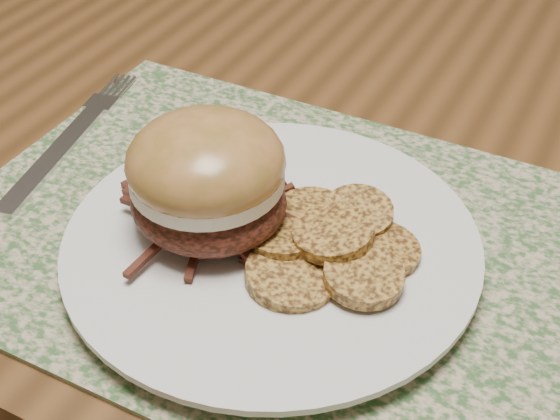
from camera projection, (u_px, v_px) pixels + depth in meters
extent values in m
cube|color=brown|center=(247.00, 56.00, 0.79)|extent=(1.50, 0.90, 0.04)
cylinder|color=brown|center=(44.00, 64.00, 1.54)|extent=(0.06, 0.06, 0.71)
cube|color=#375D2F|center=(276.00, 238.00, 0.54)|extent=(0.45, 0.33, 0.00)
cylinder|color=silver|center=(272.00, 246.00, 0.52)|extent=(0.26, 0.26, 0.02)
ellipsoid|color=black|center=(209.00, 200.00, 0.51)|extent=(0.14, 0.13, 0.04)
cylinder|color=beige|center=(207.00, 175.00, 0.50)|extent=(0.13, 0.13, 0.01)
ellipsoid|color=#9F6734|center=(206.00, 162.00, 0.49)|extent=(0.13, 0.13, 0.06)
cylinder|color=#B28134|center=(311.00, 213.00, 0.53)|extent=(0.06, 0.06, 0.01)
cylinder|color=#B28134|center=(358.00, 213.00, 0.52)|extent=(0.07, 0.07, 0.02)
cylinder|color=#B28134|center=(380.00, 249.00, 0.50)|extent=(0.07, 0.07, 0.01)
cylinder|color=#B28134|center=(281.00, 237.00, 0.50)|extent=(0.06, 0.07, 0.02)
cylinder|color=#B28134|center=(333.00, 233.00, 0.49)|extent=(0.07, 0.07, 0.02)
cylinder|color=#B28134|center=(364.00, 276.00, 0.47)|extent=(0.06, 0.05, 0.01)
cylinder|color=#B28134|center=(292.00, 275.00, 0.48)|extent=(0.06, 0.06, 0.02)
cube|color=silver|center=(53.00, 158.00, 0.61)|extent=(0.04, 0.15, 0.00)
cube|color=silver|center=(102.00, 104.00, 0.67)|extent=(0.03, 0.03, 0.00)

